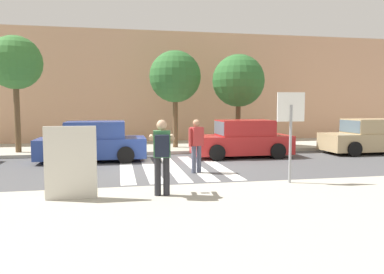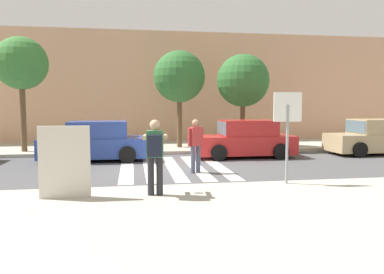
{
  "view_description": "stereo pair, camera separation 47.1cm",
  "coord_description": "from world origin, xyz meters",
  "px_view_note": "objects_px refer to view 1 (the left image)",
  "views": [
    {
      "loc": [
        -1.86,
        -12.6,
        2.22
      ],
      "look_at": [
        0.6,
        -0.2,
        1.1
      ],
      "focal_mm": 35.0,
      "sensor_mm": 36.0,
      "label": 1
    },
    {
      "loc": [
        -1.4,
        -12.68,
        2.22
      ],
      "look_at": [
        0.6,
        -0.2,
        1.1
      ],
      "focal_mm": 35.0,
      "sensor_mm": 36.0,
      "label": 2
    }
  ],
  "objects_px": {
    "photographer_with_backpack": "(162,151)",
    "advertising_board": "(71,163)",
    "stop_sign": "(291,117)",
    "street_tree_center": "(175,77)",
    "street_tree_east": "(238,81)",
    "pedestrian_crossing": "(196,143)",
    "street_tree_west": "(15,63)",
    "parked_car_tan": "(369,137)",
    "parked_car_red": "(242,140)",
    "parked_car_blue": "(93,143)"
  },
  "relations": [
    {
      "from": "stop_sign",
      "to": "advertising_board",
      "type": "height_order",
      "value": "stop_sign"
    },
    {
      "from": "photographer_with_backpack",
      "to": "pedestrian_crossing",
      "type": "xyz_separation_m",
      "value": [
        1.51,
        3.37,
        -0.19
      ]
    },
    {
      "from": "parked_car_tan",
      "to": "street_tree_center",
      "type": "xyz_separation_m",
      "value": [
        -8.39,
        2.88,
        2.77
      ]
    },
    {
      "from": "street_tree_west",
      "to": "street_tree_east",
      "type": "xyz_separation_m",
      "value": [
        10.04,
        0.37,
        -0.6
      ]
    },
    {
      "from": "pedestrian_crossing",
      "to": "parked_car_blue",
      "type": "bearing_deg",
      "value": 136.96
    },
    {
      "from": "street_tree_west",
      "to": "pedestrian_crossing",
      "type": "bearing_deg",
      "value": -39.4
    },
    {
      "from": "street_tree_west",
      "to": "photographer_with_backpack",
      "type": "bearing_deg",
      "value": -59.64
    },
    {
      "from": "street_tree_center",
      "to": "street_tree_east",
      "type": "relative_size",
      "value": 1.03
    },
    {
      "from": "stop_sign",
      "to": "photographer_with_backpack",
      "type": "height_order",
      "value": "stop_sign"
    },
    {
      "from": "parked_car_tan",
      "to": "stop_sign",
      "type": "bearing_deg",
      "value": -138.89
    },
    {
      "from": "street_tree_west",
      "to": "street_tree_east",
      "type": "bearing_deg",
      "value": 2.12
    },
    {
      "from": "street_tree_east",
      "to": "street_tree_west",
      "type": "bearing_deg",
      "value": -177.88
    },
    {
      "from": "street_tree_center",
      "to": "advertising_board",
      "type": "distance_m",
      "value": 10.38
    },
    {
      "from": "photographer_with_backpack",
      "to": "parked_car_blue",
      "type": "height_order",
      "value": "photographer_with_backpack"
    },
    {
      "from": "photographer_with_backpack",
      "to": "parked_car_red",
      "type": "distance_m",
      "value": 7.78
    },
    {
      "from": "photographer_with_backpack",
      "to": "street_tree_center",
      "type": "relative_size",
      "value": 0.37
    },
    {
      "from": "advertising_board",
      "to": "parked_car_blue",
      "type": "bearing_deg",
      "value": 89.45
    },
    {
      "from": "parked_car_blue",
      "to": "street_tree_east",
      "type": "height_order",
      "value": "street_tree_east"
    },
    {
      "from": "street_tree_east",
      "to": "advertising_board",
      "type": "height_order",
      "value": "street_tree_east"
    },
    {
      "from": "stop_sign",
      "to": "street_tree_east",
      "type": "xyz_separation_m",
      "value": [
        1.36,
        8.49,
        1.47
      ]
    },
    {
      "from": "stop_sign",
      "to": "parked_car_red",
      "type": "bearing_deg",
      "value": 83.52
    },
    {
      "from": "photographer_with_backpack",
      "to": "street_tree_east",
      "type": "xyz_separation_m",
      "value": [
        4.83,
        9.25,
        2.17
      ]
    },
    {
      "from": "street_tree_center",
      "to": "street_tree_east",
      "type": "height_order",
      "value": "street_tree_center"
    },
    {
      "from": "advertising_board",
      "to": "street_tree_west",
      "type": "bearing_deg",
      "value": 110.13
    },
    {
      "from": "stop_sign",
      "to": "advertising_board",
      "type": "distance_m",
      "value": 5.58
    },
    {
      "from": "stop_sign",
      "to": "advertising_board",
      "type": "relative_size",
      "value": 1.49
    },
    {
      "from": "photographer_with_backpack",
      "to": "street_tree_east",
      "type": "bearing_deg",
      "value": 62.42
    },
    {
      "from": "photographer_with_backpack",
      "to": "street_tree_center",
      "type": "xyz_separation_m",
      "value": [
        1.75,
        9.45,
        2.33
      ]
    },
    {
      "from": "photographer_with_backpack",
      "to": "street_tree_center",
      "type": "bearing_deg",
      "value": 79.53
    },
    {
      "from": "street_tree_center",
      "to": "parked_car_tan",
      "type": "bearing_deg",
      "value": -18.91
    },
    {
      "from": "advertising_board",
      "to": "stop_sign",
      "type": "bearing_deg",
      "value": 6.88
    },
    {
      "from": "pedestrian_crossing",
      "to": "advertising_board",
      "type": "xyz_separation_m",
      "value": [
        -3.49,
        -3.27,
        -0.03
      ]
    },
    {
      "from": "street_tree_center",
      "to": "photographer_with_backpack",
      "type": "bearing_deg",
      "value": -100.47
    },
    {
      "from": "parked_car_blue",
      "to": "street_tree_center",
      "type": "height_order",
      "value": "street_tree_center"
    },
    {
      "from": "parked_car_tan",
      "to": "street_tree_east",
      "type": "distance_m",
      "value": 6.49
    },
    {
      "from": "advertising_board",
      "to": "parked_car_tan",
      "type": "bearing_deg",
      "value": 28.1
    },
    {
      "from": "street_tree_east",
      "to": "pedestrian_crossing",
      "type": "bearing_deg",
      "value": -119.52
    },
    {
      "from": "parked_car_blue",
      "to": "advertising_board",
      "type": "distance_m",
      "value": 6.48
    },
    {
      "from": "pedestrian_crossing",
      "to": "street_tree_east",
      "type": "distance_m",
      "value": 7.16
    },
    {
      "from": "photographer_with_backpack",
      "to": "advertising_board",
      "type": "xyz_separation_m",
      "value": [
        -1.99,
        0.1,
        -0.23
      ]
    },
    {
      "from": "parked_car_blue",
      "to": "street_tree_east",
      "type": "xyz_separation_m",
      "value": [
        6.76,
        2.68,
        2.61
      ]
    },
    {
      "from": "parked_car_red",
      "to": "street_tree_east",
      "type": "height_order",
      "value": "street_tree_east"
    },
    {
      "from": "parked_car_tan",
      "to": "street_tree_west",
      "type": "distance_m",
      "value": 15.84
    },
    {
      "from": "parked_car_blue",
      "to": "street_tree_west",
      "type": "height_order",
      "value": "street_tree_west"
    },
    {
      "from": "pedestrian_crossing",
      "to": "parked_car_blue",
      "type": "xyz_separation_m",
      "value": [
        -3.43,
        3.2,
        -0.25
      ]
    },
    {
      "from": "parked_car_red",
      "to": "pedestrian_crossing",
      "type": "bearing_deg",
      "value": -129.42
    },
    {
      "from": "parked_car_tan",
      "to": "street_tree_west",
      "type": "height_order",
      "value": "street_tree_west"
    },
    {
      "from": "parked_car_blue",
      "to": "parked_car_tan",
      "type": "height_order",
      "value": "same"
    },
    {
      "from": "pedestrian_crossing",
      "to": "parked_car_tan",
      "type": "bearing_deg",
      "value": 20.35
    },
    {
      "from": "parked_car_blue",
      "to": "stop_sign",
      "type": "bearing_deg",
      "value": -47.11
    }
  ]
}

